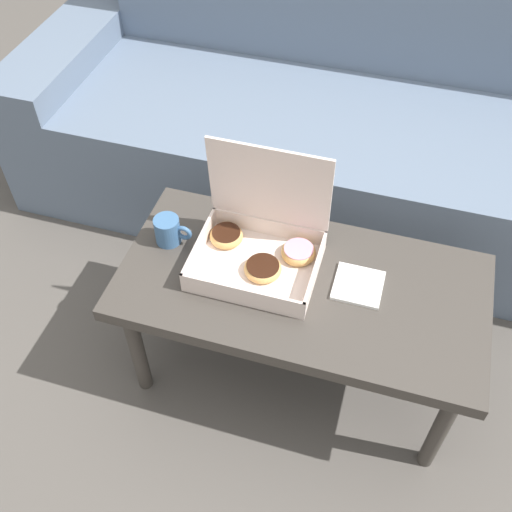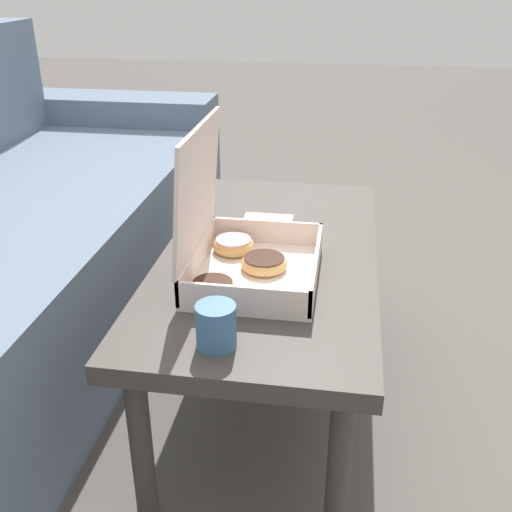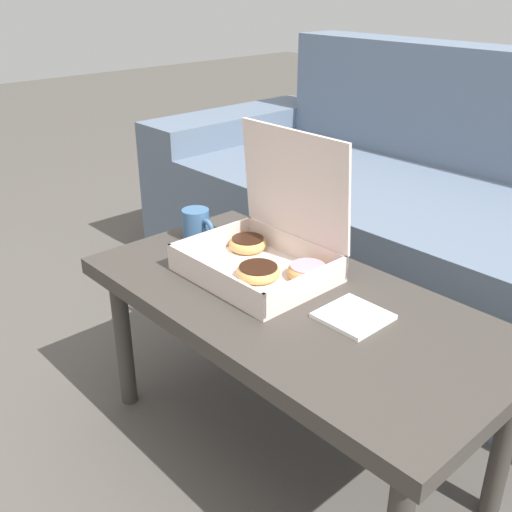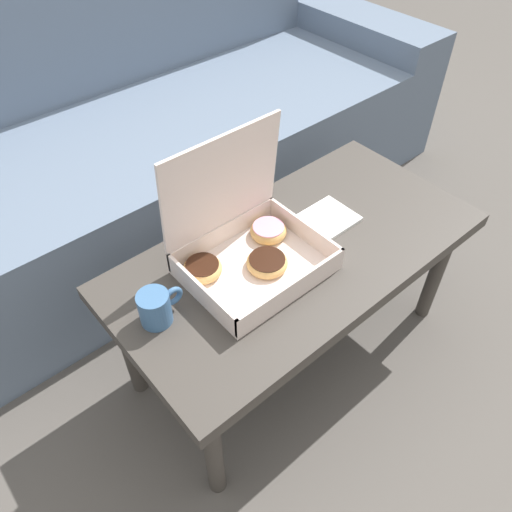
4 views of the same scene
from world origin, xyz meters
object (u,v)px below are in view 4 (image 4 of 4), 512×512
object	(u,v)px
couch	(133,152)
coffee_mug	(155,306)
pastry_box	(245,243)
coffee_table	(297,262)

from	to	relation	value
couch	coffee_mug	bearing A→B (deg)	-115.79
couch	coffee_mug	world-z (taller)	couch
pastry_box	coffee_table	bearing A→B (deg)	-22.98
couch	pastry_box	world-z (taller)	couch
coffee_mug	couch	bearing A→B (deg)	64.21
coffee_table	couch	bearing A→B (deg)	90.00
couch	pastry_box	distance (m)	0.85
couch	pastry_box	bearing A→B (deg)	-99.11
coffee_table	pastry_box	xyz separation A→B (m)	(-0.13, 0.06, 0.11)
coffee_table	pastry_box	size ratio (longest dim) A/B	2.97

